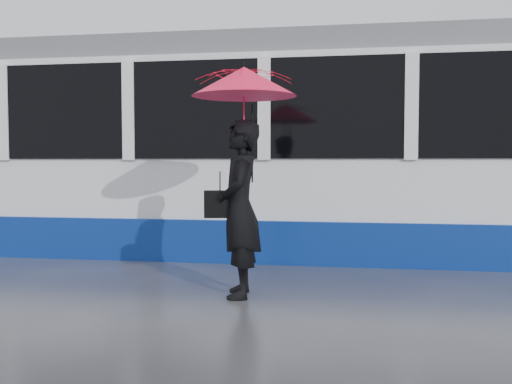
# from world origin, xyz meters

# --- Properties ---
(ground) EXTENTS (90.00, 90.00, 0.00)m
(ground) POSITION_xyz_m (0.00, 0.00, 0.00)
(ground) COLOR #2B2B31
(ground) RESTS_ON ground
(rails) EXTENTS (34.00, 1.51, 0.02)m
(rails) POSITION_xyz_m (0.00, 2.50, 0.01)
(rails) COLOR #3F3D38
(rails) RESTS_ON ground
(tram) EXTENTS (26.00, 2.56, 3.35)m
(tram) POSITION_xyz_m (2.17, 2.50, 1.64)
(tram) COLOR white
(tram) RESTS_ON ground
(woman) EXTENTS (0.58, 0.77, 1.90)m
(woman) POSITION_xyz_m (-0.31, -0.68, 0.95)
(woman) COLOR black
(woman) RESTS_ON ground
(umbrella) EXTENTS (1.31, 1.31, 1.28)m
(umbrella) POSITION_xyz_m (-0.26, -0.68, 2.09)
(umbrella) COLOR #FF1591
(umbrella) RESTS_ON ground
(handbag) EXTENTS (0.36, 0.21, 0.47)m
(handbag) POSITION_xyz_m (-0.53, -0.66, 1.00)
(handbag) COLOR black
(handbag) RESTS_ON ground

